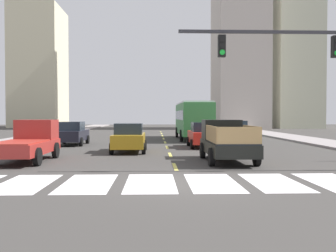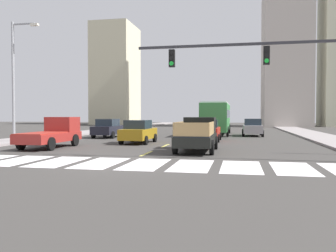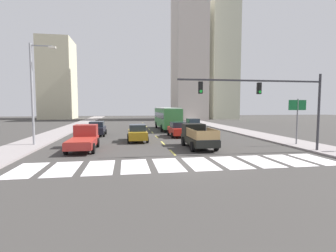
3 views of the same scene
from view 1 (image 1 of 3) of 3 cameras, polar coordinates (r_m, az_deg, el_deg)
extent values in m
plane|color=#3B3836|center=(12.84, 1.98, -8.26)|extent=(160.00, 160.00, 0.00)
cube|color=gray|center=(33.40, 21.21, -2.16)|extent=(3.47, 110.00, 0.15)
cube|color=gray|center=(32.74, -22.42, -2.25)|extent=(3.47, 110.00, 0.15)
cube|color=white|center=(13.46, -20.10, -7.88)|extent=(1.60, 3.66, 0.01)
cube|color=white|center=(12.98, -11.55, -8.16)|extent=(1.60, 3.66, 0.01)
cube|color=white|center=(12.81, -2.56, -8.27)|extent=(1.60, 3.66, 0.01)
cube|color=white|center=(12.95, 6.46, -8.17)|extent=(1.60, 3.66, 0.01)
cube|color=white|center=(13.39, 15.08, -7.89)|extent=(1.60, 3.66, 0.01)
cube|color=white|center=(14.11, 22.97, -7.48)|extent=(1.60, 3.66, 0.01)
cube|color=#D7CC56|center=(16.79, 1.02, -5.92)|extent=(0.16, 2.40, 0.01)
cube|color=#D7CC56|center=(21.75, 0.31, -4.20)|extent=(0.16, 2.40, 0.01)
cube|color=#D7CC56|center=(26.72, -0.13, -3.12)|extent=(0.16, 2.40, 0.01)
cube|color=#D7CC56|center=(31.71, -0.43, -2.38)|extent=(0.16, 2.40, 0.01)
cube|color=#D7CC56|center=(36.70, -0.65, -1.84)|extent=(0.16, 2.40, 0.01)
cube|color=#D7CC56|center=(41.69, -0.82, -1.43)|extent=(0.16, 2.40, 0.01)
cube|color=#D7CC56|center=(46.68, -0.95, -1.11)|extent=(0.16, 2.40, 0.01)
cube|color=#D7CC56|center=(51.67, -1.05, -0.85)|extent=(0.16, 2.40, 0.01)
cube|color=black|center=(18.63, 8.64, -3.10)|extent=(1.96, 5.20, 0.56)
cube|color=black|center=(20.25, 7.76, -0.51)|extent=(1.84, 1.60, 1.00)
cube|color=#19232D|center=(20.68, 7.55, 0.03)|extent=(1.72, 0.08, 0.56)
cube|color=black|center=(17.67, 9.22, -2.35)|extent=(1.84, 3.30, 0.06)
cylinder|color=black|center=(20.04, 5.05, -3.56)|extent=(0.22, 0.80, 0.80)
cylinder|color=black|center=(20.37, 10.54, -3.50)|extent=(0.22, 0.80, 0.80)
cylinder|color=black|center=(16.96, 6.35, -4.50)|extent=(0.22, 0.80, 0.80)
cylinder|color=black|center=(17.35, 12.79, -4.39)|extent=(0.22, 0.80, 0.80)
cube|color=olive|center=(17.50, 6.32, -1.13)|extent=(0.06, 3.17, 0.70)
cube|color=olive|center=(17.85, 12.06, -1.10)|extent=(0.06, 3.17, 0.70)
cube|color=olive|center=(16.10, 10.32, -1.38)|extent=(1.80, 0.06, 0.70)
cube|color=maroon|center=(19.62, -19.92, -2.94)|extent=(1.96, 5.20, 0.56)
cube|color=maroon|center=(21.20, -18.53, -0.48)|extent=(1.84, 1.60, 1.00)
cube|color=#19232D|center=(21.62, -18.20, 0.03)|extent=(1.72, 0.08, 0.56)
cube|color=maroon|center=(18.70, -20.82, -2.21)|extent=(1.84, 3.30, 0.06)
cylinder|color=black|center=(21.43, -21.13, -3.33)|extent=(0.22, 0.80, 0.80)
cylinder|color=black|center=(20.87, -16.03, -3.41)|extent=(0.22, 0.80, 0.80)
cylinder|color=black|center=(17.87, -18.45, -4.26)|extent=(0.22, 0.80, 0.80)
cube|color=#327B3C|center=(35.50, 3.62, 1.02)|extent=(2.50, 10.80, 2.70)
cube|color=#19232D|center=(35.50, 3.63, 1.59)|extent=(2.52, 9.94, 0.80)
cube|color=silver|center=(35.52, 3.63, 3.30)|extent=(2.40, 10.37, 0.12)
cylinder|color=black|center=(38.78, 1.29, -0.92)|extent=(0.22, 1.00, 1.00)
cylinder|color=black|center=(39.01, 4.96, -0.91)|extent=(0.22, 1.00, 1.00)
cylinder|color=black|center=(32.48, 1.94, -1.41)|extent=(0.22, 1.00, 1.00)
cylinder|color=black|center=(32.75, 6.31, -1.39)|extent=(0.22, 1.00, 1.00)
cube|color=red|center=(26.77, 5.16, -1.62)|extent=(1.80, 4.40, 0.76)
cube|color=#1E2833|center=(26.60, 5.21, -0.14)|extent=(1.58, 2.11, 0.64)
cylinder|color=black|center=(28.06, 2.98, -2.25)|extent=(0.22, 0.64, 0.64)
cylinder|color=black|center=(28.27, 6.62, -2.23)|extent=(0.22, 0.64, 0.64)
cylinder|color=black|center=(25.35, 3.53, -2.66)|extent=(0.22, 0.64, 0.64)
cylinder|color=black|center=(25.58, 7.55, -2.63)|extent=(0.22, 0.64, 0.64)
cube|color=black|center=(29.73, -13.78, -1.34)|extent=(1.80, 4.40, 0.76)
cube|color=#1E2833|center=(29.56, -13.84, 0.00)|extent=(1.58, 2.11, 0.64)
cylinder|color=black|center=(31.28, -14.88, -1.91)|extent=(0.22, 0.64, 0.64)
cylinder|color=black|center=(30.93, -11.62, -1.92)|extent=(0.22, 0.64, 0.64)
cylinder|color=black|center=(28.63, -16.09, -2.23)|extent=(0.22, 0.64, 0.64)
cylinder|color=black|center=(28.25, -12.54, -2.26)|extent=(0.22, 0.64, 0.64)
cube|color=#9E7616|center=(23.43, -5.67, -2.08)|extent=(1.80, 4.40, 0.76)
cube|color=#1E2833|center=(23.24, -5.70, -0.38)|extent=(1.58, 2.11, 0.64)
cylinder|color=black|center=(24.88, -7.54, -2.75)|extent=(0.22, 0.64, 0.64)
cylinder|color=black|center=(24.77, -3.39, -2.76)|extent=(0.22, 0.64, 0.64)
cylinder|color=black|center=(22.18, -8.22, -3.28)|extent=(0.22, 0.64, 0.64)
cylinder|color=black|center=(22.06, -3.56, -3.30)|extent=(0.22, 0.64, 0.64)
cube|color=gray|center=(34.88, 9.77, -0.90)|extent=(1.80, 4.40, 0.76)
cube|color=#1E2833|center=(34.71, 9.83, 0.25)|extent=(1.58, 2.11, 0.64)
cylinder|color=black|center=(36.07, 7.93, -1.41)|extent=(0.22, 0.64, 0.64)
cylinder|color=black|center=(36.42, 10.72, -1.40)|extent=(0.22, 0.64, 0.64)
cylinder|color=black|center=(33.39, 8.74, -1.65)|extent=(0.22, 0.64, 0.64)
cylinder|color=black|center=(33.77, 11.74, -1.63)|extent=(0.22, 0.64, 0.64)
cube|color=#2D2D33|center=(16.67, 21.43, 12.56)|extent=(11.10, 0.12, 0.12)
cube|color=black|center=(16.80, 23.18, 10.55)|extent=(0.28, 0.24, 0.84)
cube|color=black|center=(15.47, 7.82, 11.45)|extent=(0.28, 0.24, 0.84)
cylinder|color=black|center=(15.40, 7.91, 12.48)|extent=(0.20, 0.04, 0.20)
cylinder|color=black|center=(15.35, 7.91, 11.53)|extent=(0.20, 0.04, 0.20)
cylinder|color=green|center=(15.31, 7.91, 10.57)|extent=(0.20, 0.04, 0.20)
cube|color=#B2A89F|center=(67.16, 10.36, 17.03)|extent=(7.78, 10.46, 40.23)
cube|color=beige|center=(77.09, -18.22, 8.03)|extent=(8.42, 10.93, 21.92)
cube|color=#ADAF97|center=(71.63, 18.03, 12.54)|extent=(7.45, 7.93, 31.81)
camera|label=2|loc=(6.13, 106.38, -1.14)|focal=37.85mm
camera|label=3|loc=(3.78, -134.94, 19.97)|focal=27.20mm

